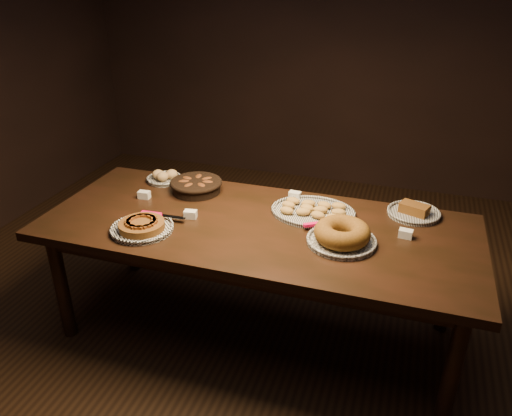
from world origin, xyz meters
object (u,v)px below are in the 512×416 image
(apple_tart_plate, at_px, (142,227))
(madeleine_platter, at_px, (313,211))
(buffet_table, at_px, (257,235))
(bundt_cake_plate, at_px, (342,235))

(apple_tart_plate, relative_size, madeleine_platter, 0.73)
(buffet_table, height_order, madeleine_platter, madeleine_platter)
(bundt_cake_plate, bearing_deg, madeleine_platter, 126.20)
(buffet_table, bearing_deg, apple_tart_plate, -154.81)
(buffet_table, xyz_separation_m, madeleine_platter, (0.27, 0.22, 0.09))
(buffet_table, distance_m, madeleine_platter, 0.36)
(madeleine_platter, xyz_separation_m, bundt_cake_plate, (0.21, -0.28, 0.03))
(buffet_table, height_order, apple_tart_plate, apple_tart_plate)
(apple_tart_plate, bearing_deg, bundt_cake_plate, -0.35)
(buffet_table, height_order, bundt_cake_plate, bundt_cake_plate)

